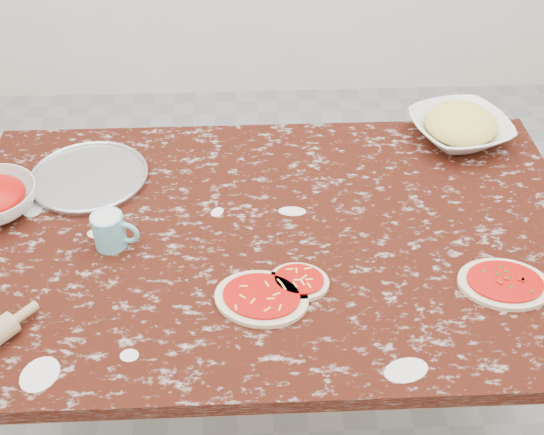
{
  "coord_description": "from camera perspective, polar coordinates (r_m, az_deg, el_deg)",
  "views": [
    {
      "loc": [
        -0.05,
        -1.26,
        1.89
      ],
      "look_at": [
        0.0,
        0.0,
        0.8
      ],
      "focal_mm": 44.3,
      "sensor_mm": 36.0,
      "label": 1
    }
  ],
  "objects": [
    {
      "name": "ground",
      "position": [
        2.27,
        -0.0,
        -15.48
      ],
      "size": [
        4.0,
        4.0,
        0.0
      ],
      "primitive_type": "plane",
      "color": "gray"
    },
    {
      "name": "worktable",
      "position": [
        1.75,
        -0.0,
        -3.29
      ],
      "size": [
        1.6,
        1.0,
        0.75
      ],
      "color": "black",
      "rests_on": "ground"
    },
    {
      "name": "pizza_tray",
      "position": [
        1.93,
        -15.27,
        3.29
      ],
      "size": [
        0.41,
        0.41,
        0.01
      ],
      "primitive_type": "cylinder",
      "rotation": [
        0.0,
        0.0,
        -0.34
      ],
      "color": "#B2B2B7",
      "rests_on": "worktable"
    },
    {
      "name": "cheese_bowl",
      "position": [
        2.09,
        15.64,
        7.22
      ],
      "size": [
        0.34,
        0.34,
        0.07
      ],
      "primitive_type": "imported",
      "rotation": [
        0.0,
        0.0,
        0.27
      ],
      "color": "white",
      "rests_on": "worktable"
    },
    {
      "name": "flour_mug",
      "position": [
        1.68,
        -13.58,
        -1.06
      ],
      "size": [
        0.12,
        0.08,
        0.09
      ],
      "color": "#67BFC9",
      "rests_on": "worktable"
    },
    {
      "name": "pizza_left",
      "position": [
        1.53,
        -0.9,
        -6.85
      ],
      "size": [
        0.25,
        0.21,
        0.02
      ],
      "color": "beige",
      "rests_on": "worktable"
    },
    {
      "name": "pizza_mid",
      "position": [
        1.57,
        2.33,
        -5.45
      ],
      "size": [
        0.17,
        0.15,
        0.02
      ],
      "color": "beige",
      "rests_on": "worktable"
    },
    {
      "name": "pizza_right",
      "position": [
        1.65,
        19.13,
        -5.32
      ],
      "size": [
        0.23,
        0.19,
        0.02
      ],
      "color": "beige",
      "rests_on": "worktable"
    }
  ]
}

